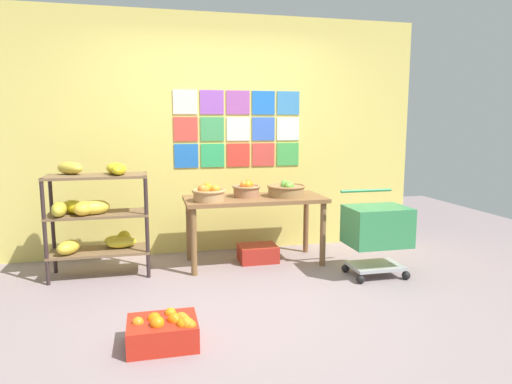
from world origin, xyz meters
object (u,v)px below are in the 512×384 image
at_px(shopping_cart, 377,229).
at_px(fruit_basket_back_right, 286,189).
at_px(fruit_basket_left, 246,189).
at_px(display_table, 255,206).
at_px(banana_shelf_unit, 96,213).
at_px(produce_crate_under_table, 258,253).
at_px(orange_crate_foreground, 165,330).
at_px(fruit_basket_back_left, 208,193).

bearing_deg(shopping_cart, fruit_basket_back_right, 133.31).
bearing_deg(fruit_basket_back_right, fruit_basket_left, 169.94).
bearing_deg(display_table, banana_shelf_unit, -178.58).
xyz_separation_m(produce_crate_under_table, shopping_cart, (0.99, -0.72, 0.38)).
bearing_deg(orange_crate_foreground, display_table, 58.63).
bearing_deg(orange_crate_foreground, fruit_basket_back_right, 50.37).
xyz_separation_m(banana_shelf_unit, fruit_basket_back_left, (1.07, -0.09, 0.17)).
bearing_deg(fruit_basket_back_right, banana_shelf_unit, -179.54).
distance_m(fruit_basket_back_left, orange_crate_foreground, 1.72).
bearing_deg(banana_shelf_unit, produce_crate_under_table, 2.91).
bearing_deg(produce_crate_under_table, banana_shelf_unit, -177.09).
height_order(display_table, fruit_basket_back_left, fruit_basket_back_left).
bearing_deg(orange_crate_foreground, shopping_cart, 25.05).
xyz_separation_m(orange_crate_foreground, shopping_cart, (2.03, 0.95, 0.36)).
bearing_deg(produce_crate_under_table, orange_crate_foreground, -121.86).
xyz_separation_m(display_table, shopping_cart, (1.04, -0.68, -0.15)).
bearing_deg(produce_crate_under_table, fruit_basket_back_left, -162.25).
bearing_deg(banana_shelf_unit, fruit_basket_back_left, -4.90).
height_order(fruit_basket_left, orange_crate_foreground, fruit_basket_left).
height_order(fruit_basket_back_right, fruit_basket_left, fruit_basket_left).
bearing_deg(banana_shelf_unit, fruit_basket_back_right, 0.46).
xyz_separation_m(banana_shelf_unit, shopping_cart, (2.60, -0.64, -0.15)).
xyz_separation_m(fruit_basket_back_right, fruit_basket_back_left, (-0.83, -0.11, 0.01)).
distance_m(display_table, fruit_basket_back_right, 0.38).
distance_m(fruit_basket_back_right, fruit_basket_left, 0.42).
height_order(fruit_basket_back_right, produce_crate_under_table, fruit_basket_back_right).
bearing_deg(orange_crate_foreground, produce_crate_under_table, 58.14).
relative_size(produce_crate_under_table, orange_crate_foreground, 0.88).
relative_size(fruit_basket_back_right, produce_crate_under_table, 1.00).
relative_size(fruit_basket_back_right, fruit_basket_left, 1.37).
xyz_separation_m(fruit_basket_back_right, fruit_basket_left, (-0.41, 0.07, 0.01)).
xyz_separation_m(banana_shelf_unit, display_table, (1.56, 0.04, -0.01)).
height_order(fruit_basket_left, produce_crate_under_table, fruit_basket_left).
relative_size(banana_shelf_unit, fruit_basket_back_left, 3.32).
height_order(fruit_basket_back_right, shopping_cart, fruit_basket_back_right).
height_order(fruit_basket_back_left, produce_crate_under_table, fruit_basket_back_left).
bearing_deg(fruit_basket_left, banana_shelf_unit, -176.60).
bearing_deg(shopping_cart, fruit_basket_back_left, 156.63).
relative_size(display_table, fruit_basket_back_right, 3.60).
xyz_separation_m(fruit_basket_back_right, orange_crate_foreground, (-1.33, -1.60, -0.67)).
xyz_separation_m(produce_crate_under_table, orange_crate_foreground, (-1.04, -1.67, 0.02)).
height_order(banana_shelf_unit, display_table, banana_shelf_unit).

